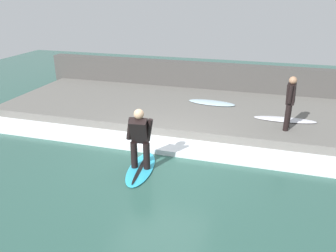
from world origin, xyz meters
The scene contains 9 objects.
ground_plane centered at (0.00, 0.00, 0.00)m, with size 28.00×28.00×0.00m, color #2D564C.
concrete_ledge centered at (3.38, 0.00, 0.19)m, with size 4.40×12.92×0.39m, color #66635E.
back_wall centered at (5.83, 0.00, 0.70)m, with size 0.50×13.57×1.40m, color #474442.
wave_foam_crest centered at (0.73, 0.00, 0.07)m, with size 0.91×12.28×0.14m, color silver.
surfboard_riding centered at (-0.60, 0.33, 0.03)m, with size 1.77×0.76×0.07m.
surfer_riding centered at (-0.60, 0.33, 0.90)m, with size 0.48×0.67×1.52m.
surfer_waiting_near centered at (2.15, -3.12, 1.25)m, with size 0.52×0.30×1.54m.
surfboard_waiting_near centered at (2.82, -3.12, 0.42)m, with size 0.51×1.86×0.06m.
surfboard_spare centered at (3.83, -0.69, 0.42)m, with size 0.70×1.69×0.06m.
Camera 1 is at (-7.17, -2.27, 4.07)m, focal length 35.00 mm.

